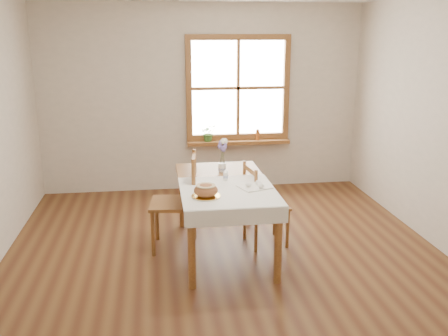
# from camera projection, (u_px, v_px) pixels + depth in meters

# --- Properties ---
(ground) EXTENTS (5.00, 5.00, 0.00)m
(ground) POSITION_uv_depth(u_px,v_px,m) (228.00, 263.00, 4.95)
(ground) COLOR brown
(ground) RESTS_ON ground
(room_walls) EXTENTS (4.60, 5.10, 2.65)m
(room_walls) POSITION_uv_depth(u_px,v_px,m) (229.00, 91.00, 4.49)
(room_walls) COLOR beige
(room_walls) RESTS_ON ground
(window) EXTENTS (1.46, 0.08, 1.46)m
(window) POSITION_uv_depth(u_px,v_px,m) (238.00, 88.00, 6.98)
(window) COLOR olive
(window) RESTS_ON ground
(window_sill) EXTENTS (1.46, 0.20, 0.05)m
(window_sill) POSITION_uv_depth(u_px,v_px,m) (238.00, 142.00, 7.12)
(window_sill) COLOR olive
(window_sill) RESTS_ON ground
(dining_table) EXTENTS (0.90, 1.60, 0.75)m
(dining_table) POSITION_uv_depth(u_px,v_px,m) (224.00, 190.00, 5.06)
(dining_table) COLOR olive
(dining_table) RESTS_ON ground
(table_linen) EXTENTS (0.91, 0.99, 0.01)m
(table_linen) POSITION_uv_depth(u_px,v_px,m) (228.00, 191.00, 4.74)
(table_linen) COLOR white
(table_linen) RESTS_ON dining_table
(chair_left) EXTENTS (0.55, 0.53, 1.02)m
(chair_left) POSITION_uv_depth(u_px,v_px,m) (174.00, 202.00, 5.18)
(chair_left) COLOR olive
(chair_left) RESTS_ON ground
(chair_right) EXTENTS (0.49, 0.48, 0.89)m
(chair_right) POSITION_uv_depth(u_px,v_px,m) (266.00, 204.00, 5.31)
(chair_right) COLOR olive
(chair_right) RESTS_ON ground
(bread_plate) EXTENTS (0.27, 0.27, 0.01)m
(bread_plate) POSITION_uv_depth(u_px,v_px,m) (206.00, 196.00, 4.56)
(bread_plate) COLOR silver
(bread_plate) RESTS_ON table_linen
(bread_loaf) EXTENTS (0.22, 0.22, 0.12)m
(bread_loaf) POSITION_uv_depth(u_px,v_px,m) (206.00, 189.00, 4.54)
(bread_loaf) COLOR #A6663B
(bread_loaf) RESTS_ON bread_plate
(egg_napkin) EXTENTS (0.35, 0.33, 0.01)m
(egg_napkin) POSITION_uv_depth(u_px,v_px,m) (255.00, 187.00, 4.84)
(egg_napkin) COLOR white
(egg_napkin) RESTS_ON table_linen
(eggs) EXTENTS (0.28, 0.26, 0.05)m
(eggs) POSITION_uv_depth(u_px,v_px,m) (255.00, 184.00, 4.83)
(eggs) COLOR white
(eggs) RESTS_ON egg_napkin
(salt_shaker) EXTENTS (0.06, 0.06, 0.09)m
(salt_shaker) POSITION_uv_depth(u_px,v_px,m) (226.00, 176.00, 5.05)
(salt_shaker) COLOR silver
(salt_shaker) RESTS_ON table_linen
(pepper_shaker) EXTENTS (0.06, 0.06, 0.09)m
(pepper_shaker) POSITION_uv_depth(u_px,v_px,m) (226.00, 174.00, 5.12)
(pepper_shaker) COLOR silver
(pepper_shaker) RESTS_ON table_linen
(flower_vase) EXTENTS (0.09, 0.09, 0.09)m
(flower_vase) POSITION_uv_depth(u_px,v_px,m) (222.00, 168.00, 5.39)
(flower_vase) COLOR silver
(flower_vase) RESTS_ON dining_table
(lavender_bouquet) EXTENTS (0.15, 0.15, 0.27)m
(lavender_bouquet) POSITION_uv_depth(u_px,v_px,m) (222.00, 152.00, 5.34)
(lavender_bouquet) COLOR #695698
(lavender_bouquet) RESTS_ON flower_vase
(potted_plant) EXTENTS (0.23, 0.25, 0.19)m
(potted_plant) POSITION_uv_depth(u_px,v_px,m) (209.00, 135.00, 7.03)
(potted_plant) COLOR #3B6D2B
(potted_plant) RESTS_ON window_sill
(amber_bottle) EXTENTS (0.07, 0.07, 0.16)m
(amber_bottle) POSITION_uv_depth(u_px,v_px,m) (258.00, 134.00, 7.13)
(amber_bottle) COLOR #984F1C
(amber_bottle) RESTS_ON window_sill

